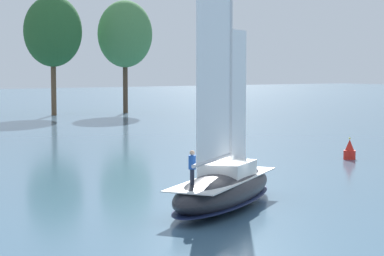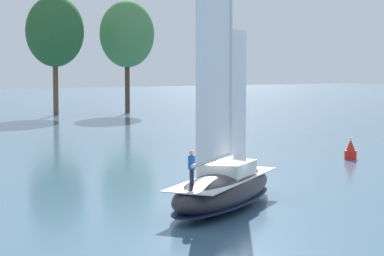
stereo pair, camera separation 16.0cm
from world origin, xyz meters
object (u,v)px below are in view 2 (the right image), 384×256
sailboat_main (224,184)px  channel_buoy (351,151)px  sailboat_moored_near_marina (218,122)px  tree_shore_center (55,32)px  tree_shore_left (127,34)px

sailboat_main → channel_buoy: 22.26m
sailboat_main → channel_buoy: sailboat_main is taller
sailboat_main → channel_buoy: (19.35, 10.99, -0.52)m
sailboat_moored_near_marina → channel_buoy: bearing=-105.7°
sailboat_moored_near_marina → tree_shore_center: bearing=105.0°
tree_shore_left → sailboat_main: (-31.16, -71.13, -10.76)m
tree_shore_left → tree_shore_center: bearing=175.9°
tree_shore_center → channel_buoy: bearing=-90.5°
sailboat_main → channel_buoy: bearing=29.6°
channel_buoy → tree_shore_center: bearing=89.5°
sailboat_main → sailboat_moored_near_marina: bearing=56.2°
tree_shore_center → sailboat_main: bearing=-105.5°
tree_shore_left → channel_buoy: tree_shore_left is taller
tree_shore_center → channel_buoy: size_ratio=10.22×
sailboat_moored_near_marina → tree_shore_left: bearing=83.8°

